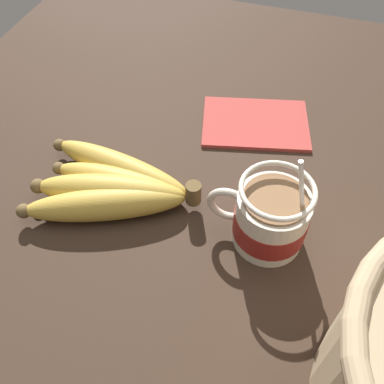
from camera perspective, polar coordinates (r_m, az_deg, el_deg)
The scene contains 4 objects.
table at distance 57.49cm, azimuth 6.45°, elevation -3.00°, with size 107.00×107.00×3.37cm.
coffee_mug at distance 50.55cm, azimuth 10.34°, elevation -3.45°, with size 12.25×8.69×14.15cm.
banana_bunch at distance 56.15cm, azimuth -10.48°, elevation 0.64°, with size 22.78×15.64×4.39cm.
napkin at distance 67.25cm, azimuth 8.45°, elevation 9.06°, with size 18.26×14.73×0.60cm.
Camera 1 is at (-4.27, 34.31, 47.61)cm, focal length 40.00 mm.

